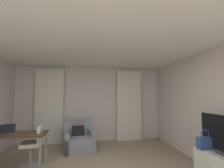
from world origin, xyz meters
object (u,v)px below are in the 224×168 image
object	(u,v)px
laptop	(7,132)
armchair	(79,140)
desk	(14,137)
desk_chair	(33,149)
handbag_primary	(205,143)

from	to	relation	value
laptop	armchair	bearing A→B (deg)	33.26
desk	desk_chair	size ratio (longest dim) A/B	1.53
handbag_primary	desk	bearing A→B (deg)	164.25
armchair	laptop	world-z (taller)	laptop
laptop	handbag_primary	bearing A→B (deg)	-15.19
armchair	desk	world-z (taller)	armchair
desk_chair	laptop	distance (m)	0.67
desk_chair	laptop	bearing A→B (deg)	-174.96
desk_chair	handbag_primary	size ratio (longest dim) A/B	2.39
armchair	handbag_primary	world-z (taller)	handbag_primary
desk	handbag_primary	xyz separation A→B (m)	(3.84, -1.08, -0.00)
armchair	handbag_primary	size ratio (longest dim) A/B	2.69
handbag_primary	desk_chair	bearing A→B (deg)	161.90
laptop	desk_chair	bearing A→B (deg)	5.04
laptop	desk	bearing A→B (deg)	1.16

